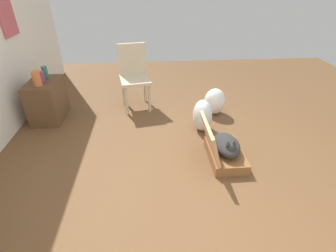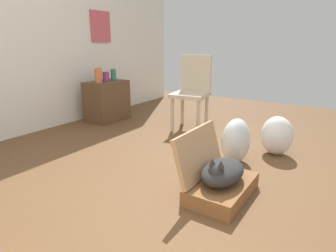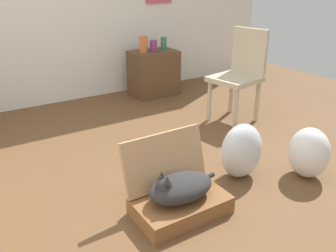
{
  "view_description": "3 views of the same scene",
  "coord_description": "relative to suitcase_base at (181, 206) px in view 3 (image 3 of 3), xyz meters",
  "views": [
    {
      "loc": [
        -2.1,
        0.39,
        1.81
      ],
      "look_at": [
        0.24,
        0.21,
        0.38
      ],
      "focal_mm": 26.67,
      "sensor_mm": 36.0,
      "label": 1
    },
    {
      "loc": [
        -1.72,
        -1.14,
        1.1
      ],
      "look_at": [
        0.27,
        0.17,
        0.4
      ],
      "focal_mm": 30.61,
      "sensor_mm": 36.0,
      "label": 2
    },
    {
      "loc": [
        -0.99,
        -1.97,
        1.42
      ],
      "look_at": [
        0.32,
        0.1,
        0.38
      ],
      "focal_mm": 37.47,
      "sensor_mm": 36.0,
      "label": 3
    }
  ],
  "objects": [
    {
      "name": "suitcase_base",
      "position": [
        0.0,
        0.0,
        0.0
      ],
      "size": [
        0.6,
        0.37,
        0.12
      ],
      "primitive_type": "cube",
      "color": "brown",
      "rests_on": "ground"
    },
    {
      "name": "plastic_bag_clear",
      "position": [
        1.08,
        -0.12,
        0.14
      ],
      "size": [
        0.28,
        0.31,
        0.39
      ],
      "primitive_type": "ellipsoid",
      "color": "white",
      "rests_on": "ground"
    },
    {
      "name": "vase_round",
      "position": [
        1.12,
        2.27,
        0.57
      ],
      "size": [
        0.09,
        0.09,
        0.13
      ],
      "primitive_type": "cylinder",
      "color": "#8C387A",
      "rests_on": "side_table"
    },
    {
      "name": "cat",
      "position": [
        -0.01,
        0.0,
        0.14
      ],
      "size": [
        0.52,
        0.28,
        0.22
      ],
      "color": "#2D2D2D",
      "rests_on": "suitcase_base"
    },
    {
      "name": "chair",
      "position": [
        1.45,
        1.05,
        0.45
      ],
      "size": [
        0.53,
        0.5,
        0.95
      ],
      "rotation": [
        0.0,
        0.0,
        -1.39
      ],
      "color": "beige",
      "rests_on": "ground"
    },
    {
      "name": "suitcase_lid",
      "position": [
        0.0,
        0.2,
        0.24
      ],
      "size": [
        0.6,
        0.14,
        0.36
      ],
      "primitive_type": "cube",
      "rotation": [
        1.29,
        0.0,
        0.0
      ],
      "color": "tan",
      "rests_on": "suitcase_base"
    },
    {
      "name": "vase_short",
      "position": [
        1.27,
        2.26,
        0.59
      ],
      "size": [
        0.07,
        0.07,
        0.16
      ],
      "primitive_type": "cylinder",
      "color": "#2D7051",
      "rests_on": "side_table"
    },
    {
      "name": "ground_plane",
      "position": [
        -0.08,
        0.43,
        -0.06
      ],
      "size": [
        7.68,
        7.68,
        0.0
      ],
      "primitive_type": "plane",
      "color": "brown",
      "rests_on": "ground"
    },
    {
      "name": "side_table",
      "position": [
        1.12,
        2.28,
        0.22
      ],
      "size": [
        0.58,
        0.39,
        0.57
      ],
      "primitive_type": "cube",
      "color": "brown",
      "rests_on": "ground"
    },
    {
      "name": "plastic_bag_white",
      "position": [
        0.65,
        0.15,
        0.16
      ],
      "size": [
        0.34,
        0.25,
        0.43
      ],
      "primitive_type": "ellipsoid",
      "color": "silver",
      "rests_on": "ground"
    },
    {
      "name": "vase_tall",
      "position": [
        0.98,
        2.27,
        0.61
      ],
      "size": [
        0.1,
        0.1,
        0.2
      ],
      "primitive_type": "cylinder",
      "color": "#CC6B38",
      "rests_on": "side_table"
    }
  ]
}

